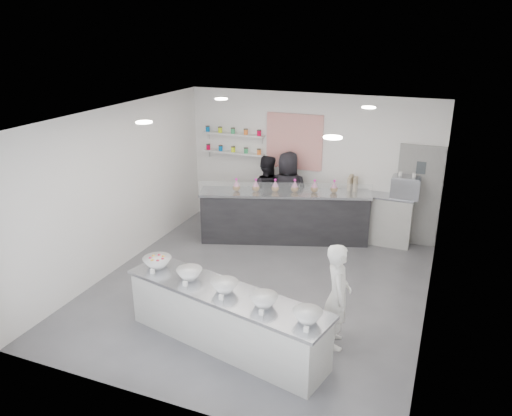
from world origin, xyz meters
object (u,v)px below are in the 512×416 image
Objects in this scene: prep_counter at (225,318)px; espresso_machine at (406,188)px; staff_right at (288,193)px; espresso_ledge at (377,218)px; staff_left at (266,193)px; back_bar at (284,216)px; woman_prep at (338,296)px.

espresso_machine is at bearing 79.87° from prep_counter.
prep_counter is 4.31m from staff_right.
staff_right is (-2.41, -0.18, -0.36)m from espresso_machine.
espresso_ledge is 0.84× the size of staff_left.
staff_left reaches higher than back_bar.
prep_counter is 0.90× the size of back_bar.
espresso_ledge is 3.85m from woman_prep.
staff_left is (-1.01, 4.26, 0.41)m from prep_counter.
staff_right is (-1.95, 3.66, 0.13)m from woman_prep.
staff_left is (-0.59, 0.46, 0.30)m from back_bar.
back_bar is 3.70m from woman_prep.
staff_left is 0.51m from staff_right.
staff_right is at bearing 11.12° from woman_prep.
woman_prep reaches higher than espresso_ledge.
woman_prep reaches higher than espresso_machine.
back_bar reaches higher than espresso_ledge.
espresso_machine is 0.36× the size of woman_prep.
espresso_machine is 3.90m from woman_prep.
prep_counter is 4.40m from staff_left.
woman_prep is (0.05, -3.84, 0.25)m from espresso_ledge.
prep_counter is 3.82m from back_bar.
woman_prep is at bearing 35.66° from prep_counter.
espresso_machine is at bearing 170.32° from staff_left.
staff_right reaches higher than espresso_machine.
prep_counter is 4.90m from espresso_machine.
staff_right reaches higher than back_bar.
espresso_ledge is at bearing 0.87° from back_bar.
staff_right is at bearing -175.73° from espresso_machine.
staff_right is at bearing 166.78° from staff_left.
espresso_machine is at bearing -23.76° from woman_prep.
staff_left reaches higher than espresso_machine.
back_bar is 1.92m from espresso_ledge.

